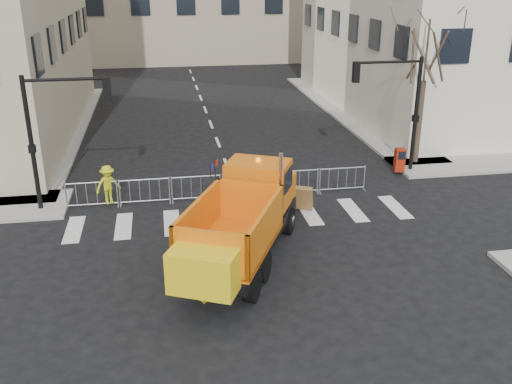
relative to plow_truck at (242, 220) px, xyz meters
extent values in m
plane|color=black|center=(0.71, -1.94, -1.54)|extent=(120.00, 120.00, 0.00)
cube|color=gray|center=(0.71, 6.56, -1.46)|extent=(64.00, 5.00, 0.15)
cylinder|color=black|center=(-7.29, 5.56, 1.16)|extent=(0.18, 0.18, 5.40)
cylinder|color=black|center=(9.21, 7.56, 1.16)|extent=(0.18, 0.18, 5.40)
cube|color=black|center=(0.09, 0.19, -0.67)|extent=(4.71, 6.82, 0.41)
cylinder|color=black|center=(0.24, 2.73, -1.04)|extent=(0.72, 1.04, 1.00)
cylinder|color=black|center=(1.97, 1.91, -1.04)|extent=(0.72, 1.04, 1.00)
cylinder|color=black|center=(-1.28, -0.47, -1.04)|extent=(0.72, 1.04, 1.00)
cylinder|color=black|center=(0.44, -1.29, -1.04)|extent=(0.72, 1.04, 1.00)
cylinder|color=black|center=(-1.79, -1.54, -1.04)|extent=(0.72, 1.04, 1.00)
cylinder|color=black|center=(-0.07, -2.36, -1.04)|extent=(0.72, 1.04, 1.00)
cube|color=#D9640C|center=(1.34, 2.82, -0.04)|extent=(2.35, 2.14, 0.91)
cube|color=#D9640C|center=(0.83, 1.75, 0.51)|extent=(2.52, 2.22, 1.64)
cylinder|color=silver|center=(1.40, 0.72, 0.83)|extent=(0.13, 0.13, 2.18)
cube|color=#D9640C|center=(-0.46, -0.96, 0.28)|extent=(3.78, 4.59, 1.50)
cube|color=yellow|center=(-1.52, -3.18, 0.01)|extent=(2.04, 1.60, 1.18)
cube|color=brown|center=(2.01, 4.21, -0.95)|extent=(2.86, 1.73, 1.02)
imported|color=black|center=(1.92, 4.24, -0.62)|extent=(0.80, 0.73, 1.83)
imported|color=black|center=(1.94, 3.39, -0.54)|extent=(1.18, 1.07, 1.99)
imported|color=black|center=(2.03, 3.66, -0.67)|extent=(1.08, 0.91, 1.74)
imported|color=#BDC316|center=(-4.61, 5.59, -0.59)|extent=(1.19, 1.00, 1.60)
cube|color=#971F0B|center=(8.53, 7.35, -0.84)|extent=(0.50, 0.45, 1.10)
camera|label=1|loc=(-2.38, -16.48, 7.47)|focal=40.00mm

